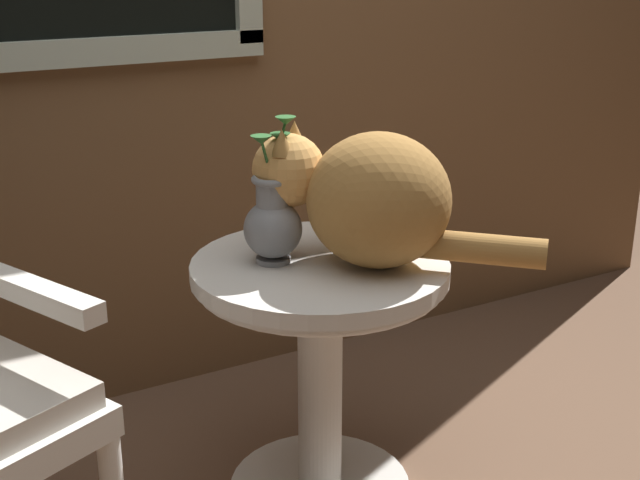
# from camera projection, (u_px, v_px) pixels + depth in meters

# --- Properties ---
(wicker_side_table) EXTENTS (0.57, 0.57, 0.60)m
(wicker_side_table) POSITION_uv_depth(u_px,v_px,m) (320.00, 338.00, 1.93)
(wicker_side_table) COLOR silver
(wicker_side_table) RESTS_ON ground_plane
(cat) EXTENTS (0.49, 0.50, 0.30)m
(cat) POSITION_uv_depth(u_px,v_px,m) (369.00, 197.00, 1.81)
(cat) COLOR #AD7A3D
(cat) RESTS_ON wicker_side_table
(pewter_vase_with_ivy) EXTENTS (0.13, 0.13, 0.32)m
(pewter_vase_with_ivy) POSITION_uv_depth(u_px,v_px,m) (273.00, 220.00, 1.84)
(pewter_vase_with_ivy) COLOR gray
(pewter_vase_with_ivy) RESTS_ON wicker_side_table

